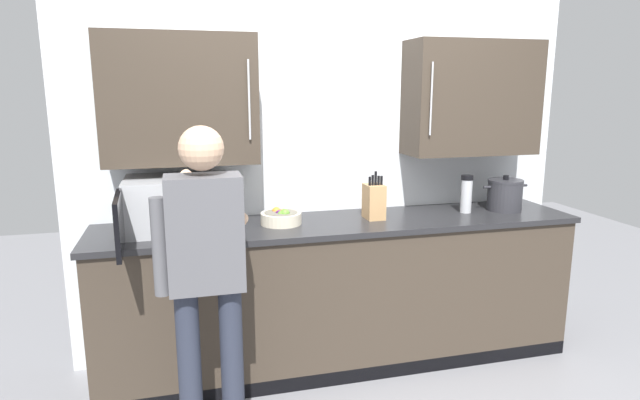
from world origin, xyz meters
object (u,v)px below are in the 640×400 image
at_px(thermos_flask, 466,194).
at_px(microwave_oven, 173,204).
at_px(knife_block, 374,201).
at_px(person_figure, 205,265).
at_px(fruit_bowl, 281,217).
at_px(stock_pot, 505,195).

bearing_deg(thermos_flask, microwave_oven, 179.51).
relative_size(knife_block, thermos_flask, 1.22).
bearing_deg(knife_block, microwave_oven, 179.14).
xyz_separation_m(microwave_oven, knife_block, (1.22, -0.02, -0.04)).
height_order(microwave_oven, person_figure, person_figure).
bearing_deg(fruit_bowl, microwave_oven, 179.02).
relative_size(knife_block, person_figure, 0.19).
xyz_separation_m(stock_pot, fruit_bowl, (-1.52, 0.01, -0.06)).
xyz_separation_m(fruit_bowl, thermos_flask, (1.24, -0.01, 0.08)).
xyz_separation_m(microwave_oven, person_figure, (0.14, -0.70, -0.15)).
relative_size(microwave_oven, stock_pot, 2.57).
bearing_deg(microwave_oven, person_figure, -78.40).
distance_m(thermos_flask, person_figure, 1.85).
xyz_separation_m(thermos_flask, person_figure, (-1.72, -0.68, -0.12)).
relative_size(microwave_oven, fruit_bowl, 3.40).
bearing_deg(stock_pot, microwave_oven, 179.51).
xyz_separation_m(microwave_oven, stock_pot, (2.15, -0.02, -0.05)).
bearing_deg(fruit_bowl, thermos_flask, -0.24).
relative_size(microwave_oven, thermos_flask, 3.37).
bearing_deg(thermos_flask, fruit_bowl, 179.76).
bearing_deg(person_figure, stock_pot, 18.72).
bearing_deg(microwave_oven, thermos_flask, -0.49).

